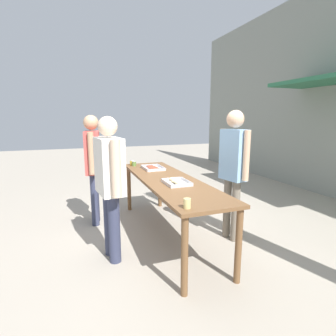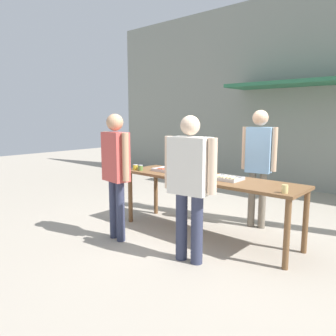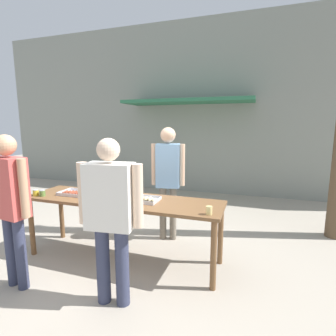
{
  "view_description": "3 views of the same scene",
  "coord_description": "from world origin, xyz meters",
  "px_view_note": "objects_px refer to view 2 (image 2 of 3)",
  "views": [
    {
      "loc": [
        3.36,
        -1.22,
        1.7
      ],
      "look_at": [
        0.0,
        0.0,
        1.01
      ],
      "focal_mm": 28.0,
      "sensor_mm": 36.0,
      "label": 1
    },
    {
      "loc": [
        2.57,
        -3.77,
        1.7
      ],
      "look_at": [
        -0.73,
        0.0,
        0.91
      ],
      "focal_mm": 35.0,
      "sensor_mm": 36.0,
      "label": 2
    },
    {
      "loc": [
        1.66,
        -3.01,
        1.84
      ],
      "look_at": [
        0.38,
        0.81,
        1.17
      ],
      "focal_mm": 28.0,
      "sensor_mm": 36.0,
      "label": 3
    }
  ],
  "objects_px": {
    "beer_cup": "(285,189)",
    "person_customer_with_cup": "(190,177)",
    "condiment_jar_mustard": "(135,167)",
    "condiment_jar_ketchup": "(140,168)",
    "food_tray_sausages": "(168,170)",
    "person_customer_holding_hotdog": "(116,165)",
    "person_server_behind_table": "(259,157)",
    "food_tray_buns": "(227,178)"
  },
  "relations": [
    {
      "from": "beer_cup",
      "to": "person_customer_with_cup",
      "type": "distance_m",
      "value": 1.06
    },
    {
      "from": "condiment_jar_mustard",
      "to": "condiment_jar_ketchup",
      "type": "distance_m",
      "value": 0.1
    },
    {
      "from": "food_tray_sausages",
      "to": "person_customer_with_cup",
      "type": "xyz_separation_m",
      "value": [
        1.07,
        -0.84,
        0.14
      ]
    },
    {
      "from": "beer_cup",
      "to": "person_customer_holding_hotdog",
      "type": "xyz_separation_m",
      "value": [
        -2.06,
        -0.69,
        0.14
      ]
    },
    {
      "from": "person_server_behind_table",
      "to": "condiment_jar_mustard",
      "type": "bearing_deg",
      "value": -157.11
    },
    {
      "from": "person_server_behind_table",
      "to": "person_customer_holding_hotdog",
      "type": "height_order",
      "value": "person_server_behind_table"
    },
    {
      "from": "condiment_jar_ketchup",
      "to": "person_customer_with_cup",
      "type": "distance_m",
      "value": 1.57
    },
    {
      "from": "condiment_jar_ketchup",
      "to": "person_customer_with_cup",
      "type": "height_order",
      "value": "person_customer_with_cup"
    },
    {
      "from": "condiment_jar_ketchup",
      "to": "beer_cup",
      "type": "bearing_deg",
      "value": -0.36
    },
    {
      "from": "person_server_behind_table",
      "to": "person_customer_with_cup",
      "type": "relative_size",
      "value": 1.05
    },
    {
      "from": "condiment_jar_mustard",
      "to": "beer_cup",
      "type": "distance_m",
      "value": 2.42
    },
    {
      "from": "beer_cup",
      "to": "person_server_behind_table",
      "type": "relative_size",
      "value": 0.05
    },
    {
      "from": "food_tray_sausages",
      "to": "beer_cup",
      "type": "bearing_deg",
      "value": -7.33
    },
    {
      "from": "food_tray_buns",
      "to": "person_server_behind_table",
      "type": "xyz_separation_m",
      "value": [
        0.06,
        0.8,
        0.22
      ]
    },
    {
      "from": "person_customer_with_cup",
      "to": "food_tray_sausages",
      "type": "bearing_deg",
      "value": -45.5
    },
    {
      "from": "food_tray_sausages",
      "to": "condiment_jar_ketchup",
      "type": "bearing_deg",
      "value": -147.87
    },
    {
      "from": "condiment_jar_mustard",
      "to": "person_server_behind_table",
      "type": "height_order",
      "value": "person_server_behind_table"
    },
    {
      "from": "beer_cup",
      "to": "food_tray_sausages",
      "type": "bearing_deg",
      "value": 172.67
    },
    {
      "from": "person_customer_holding_hotdog",
      "to": "person_customer_with_cup",
      "type": "xyz_separation_m",
      "value": [
        1.18,
        0.1,
        -0.03
      ]
    },
    {
      "from": "person_server_behind_table",
      "to": "person_customer_holding_hotdog",
      "type": "distance_m",
      "value": 2.14
    },
    {
      "from": "food_tray_buns",
      "to": "person_customer_holding_hotdog",
      "type": "distance_m",
      "value": 1.51
    },
    {
      "from": "person_server_behind_table",
      "to": "condiment_jar_ketchup",
      "type": "bearing_deg",
      "value": -155.63
    },
    {
      "from": "condiment_jar_ketchup",
      "to": "person_server_behind_table",
      "type": "height_order",
      "value": "person_server_behind_table"
    },
    {
      "from": "food_tray_sausages",
      "to": "food_tray_buns",
      "type": "bearing_deg",
      "value": 0.03
    },
    {
      "from": "condiment_jar_ketchup",
      "to": "beer_cup",
      "type": "height_order",
      "value": "beer_cup"
    },
    {
      "from": "food_tray_buns",
      "to": "food_tray_sausages",
      "type": "bearing_deg",
      "value": -179.97
    },
    {
      "from": "person_customer_with_cup",
      "to": "person_server_behind_table",
      "type": "bearing_deg",
      "value": -98.65
    },
    {
      "from": "food_tray_sausages",
      "to": "person_customer_with_cup",
      "type": "height_order",
      "value": "person_customer_with_cup"
    },
    {
      "from": "person_server_behind_table",
      "to": "food_tray_sausages",
      "type": "bearing_deg",
      "value": -154.7
    },
    {
      "from": "condiment_jar_mustard",
      "to": "person_customer_holding_hotdog",
      "type": "bearing_deg",
      "value": -62.53
    },
    {
      "from": "food_tray_sausages",
      "to": "beer_cup",
      "type": "distance_m",
      "value": 1.96
    },
    {
      "from": "food_tray_buns",
      "to": "person_server_behind_table",
      "type": "distance_m",
      "value": 0.84
    },
    {
      "from": "person_customer_holding_hotdog",
      "to": "condiment_jar_mustard",
      "type": "bearing_deg",
      "value": -54.54
    },
    {
      "from": "food_tray_buns",
      "to": "person_customer_with_cup",
      "type": "xyz_separation_m",
      "value": [
        0.01,
        -0.84,
        0.13
      ]
    },
    {
      "from": "person_server_behind_table",
      "to": "beer_cup",
      "type": "bearing_deg",
      "value": -62.41
    },
    {
      "from": "condiment_jar_mustard",
      "to": "beer_cup",
      "type": "bearing_deg",
      "value": -0.05
    },
    {
      "from": "beer_cup",
      "to": "person_customer_holding_hotdog",
      "type": "height_order",
      "value": "person_customer_holding_hotdog"
    },
    {
      "from": "food_tray_sausages",
      "to": "person_server_behind_table",
      "type": "bearing_deg",
      "value": 35.95
    },
    {
      "from": "person_server_behind_table",
      "to": "person_customer_with_cup",
      "type": "xyz_separation_m",
      "value": [
        -0.04,
        -1.65,
        -0.09
      ]
    },
    {
      "from": "food_tray_buns",
      "to": "person_customer_with_cup",
      "type": "height_order",
      "value": "person_customer_with_cup"
    },
    {
      "from": "person_customer_with_cup",
      "to": "food_tray_buns",
      "type": "bearing_deg",
      "value": -96.29
    },
    {
      "from": "food_tray_sausages",
      "to": "person_customer_holding_hotdog",
      "type": "distance_m",
      "value": 0.97
    }
  ]
}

